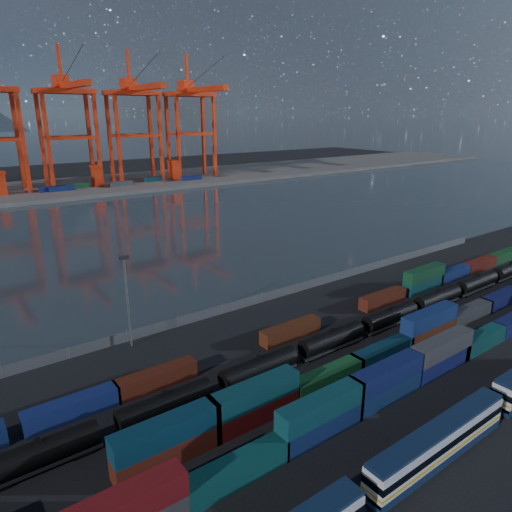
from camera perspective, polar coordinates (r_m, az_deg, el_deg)
ground at (r=80.72m, az=12.96°, el=-12.02°), size 700.00×700.00×0.00m
harbor_water at (r=164.12m, az=-15.66°, el=3.02°), size 700.00×700.00×0.00m
far_quay at (r=263.31m, az=-24.01°, el=7.64°), size 700.00×70.00×2.00m
passenger_train at (r=60.95m, az=21.81°, el=-20.94°), size 75.31×2.88×4.94m
container_row_south at (r=74.34m, az=19.38°, el=-13.22°), size 140.45×2.66×5.67m
container_row_mid at (r=78.88m, az=15.51°, el=-11.23°), size 142.28×2.68×5.71m
container_row_north at (r=95.64m, az=12.76°, el=-6.08°), size 141.91×2.53×5.40m
tanker_string at (r=80.27m, az=9.46°, el=-10.27°), size 137.57×2.92×4.17m
waterfront_fence at (r=98.63m, az=0.69°, el=-5.27°), size 160.12×0.12×2.20m
yard_light_mast at (r=80.62m, az=-15.79°, el=-4.94°), size 1.60×0.40×16.60m
gantry_cranes at (r=252.33m, az=-26.60°, el=16.76°), size 202.44×52.68×71.34m
quay_containers at (r=246.75m, az=-25.80°, el=7.39°), size 172.58×10.99×2.60m
straddle_carriers at (r=252.18m, az=-24.24°, el=8.82°), size 140.00×7.00×11.10m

